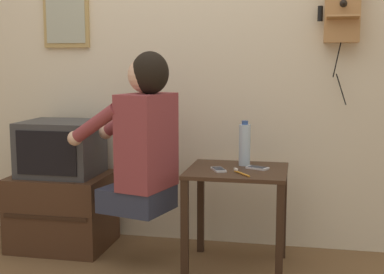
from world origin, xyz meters
TOP-DOWN VIEW (x-y plane):
  - wall_back at (0.00, 1.11)m, footprint 6.80×0.05m
  - side_table at (0.35, 0.64)m, footprint 0.56×0.52m
  - person at (-0.19, 0.55)m, footprint 0.62×0.49m
  - tv_stand at (-0.81, 0.79)m, footprint 0.61×0.49m
  - television at (-0.81, 0.79)m, footprint 0.48×0.41m
  - wall_phone_antique at (0.92, 1.03)m, footprint 0.25×0.19m
  - framed_picture at (-0.88, 1.07)m, footprint 0.32×0.03m
  - cell_phone_held at (0.25, 0.57)m, footprint 0.11×0.14m
  - cell_phone_spare at (0.46, 0.66)m, footprint 0.14×0.11m
  - water_bottle at (0.37, 0.75)m, footprint 0.07×0.07m
  - toothbrush at (0.38, 0.50)m, footprint 0.10×0.14m

SIDE VIEW (x-z plane):
  - tv_stand at x=-0.81m, z-range 0.00..0.48m
  - side_table at x=0.35m, z-range 0.18..0.77m
  - cell_phone_held at x=0.25m, z-range 0.59..0.61m
  - cell_phone_spare at x=0.46m, z-range 0.59..0.61m
  - toothbrush at x=0.38m, z-range 0.59..0.61m
  - television at x=-0.81m, z-range 0.48..0.83m
  - water_bottle at x=0.37m, z-range 0.59..0.85m
  - person at x=-0.19m, z-range 0.32..1.24m
  - wall_back at x=0.00m, z-range 0.00..2.55m
  - framed_picture at x=-0.88m, z-range 1.30..1.71m
  - wall_phone_antique at x=0.92m, z-range 1.11..1.92m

